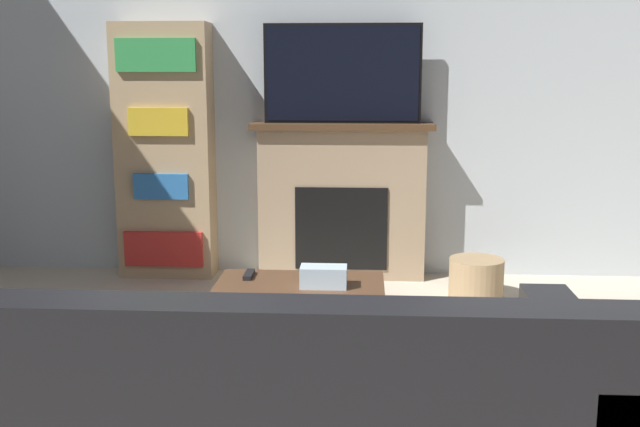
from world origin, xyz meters
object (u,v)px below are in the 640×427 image
Objects in this scene: fireplace at (342,200)px; storage_basket at (476,278)px; tv at (342,74)px; bookshelf at (165,152)px; coffee_table at (300,296)px.

fireplace reaches higher than storage_basket.
tv reaches higher than storage_basket.
bookshelf reaches higher than storage_basket.
tv is 1.28× the size of coffee_table.
coffee_table is at bearing -55.57° from bookshelf.
tv reaches higher than coffee_table.
bookshelf is 2.24m from storage_basket.
fireplace is at bearing 84.49° from coffee_table.
tv is 0.60× the size of bookshelf.
bookshelf is at bearing -179.86° from tv.
fireplace is at bearing 152.97° from storage_basket.
coffee_table reaches higher than storage_basket.
bookshelf is (-1.06, 1.54, 0.52)m from coffee_table.
tv is 1.88m from coffee_table.
fireplace is 1.58m from coffee_table.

